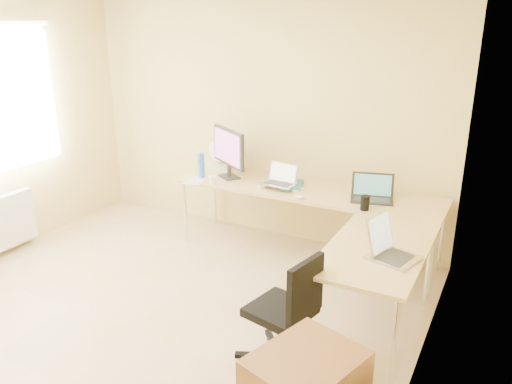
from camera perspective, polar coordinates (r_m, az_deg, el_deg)
The scene contains 20 objects.
floor at distance 4.31m, azimuth -13.86°, elevation -14.59°, with size 4.50×4.50×0.00m, color tan.
wall_back at distance 5.56m, azimuth 0.51°, elevation 8.23°, with size 4.50×4.50×0.00m, color #D6C269.
wall_right at distance 2.84m, azimuth 17.66°, elevation -3.60°, with size 4.50×4.50×0.00m, color #D6C269.
desk_main at distance 5.19m, azimuth 5.59°, elevation -3.47°, with size 2.65×0.70×0.73m, color tan.
desk_return at distance 4.06m, azimuth 13.04°, elevation -10.69°, with size 0.70×1.30×0.73m, color tan.
monitor at distance 5.33m, azimuth -3.05°, elevation 4.35°, with size 0.62×0.20×0.53m, color #282727.
book_stack at distance 5.10m, azimuth 4.03°, elevation 0.81°, with size 0.20×0.27×0.05m, color #237170.
laptop_center at distance 4.99m, azimuth 2.62°, elevation 1.95°, with size 0.32×0.24×0.21m, color silver.
laptop_black at distance 4.80m, azimuth 12.92°, elevation 0.42°, with size 0.38×0.28×0.24m, color black.
keyboard at distance 5.11m, azimuth 2.98°, elevation 0.71°, with size 0.44×0.12×0.02m, color white.
mouse at distance 4.78m, azimuth 4.89°, elevation -0.56°, with size 0.10×0.06×0.04m, color beige.
mug at distance 5.20m, azimuth -4.89°, elevation 1.36°, with size 0.09×0.09×0.08m, color white.
cd_stack at distance 5.11m, azimuth 0.81°, elevation 0.78°, with size 0.12×0.12×0.03m, color silver.
water_bottle at distance 5.37m, azimuth -6.18°, elevation 2.97°, with size 0.08×0.08×0.27m, color blue.
papers at distance 5.32m, azimuth -6.81°, elevation 1.28°, with size 0.18×0.26×0.01m, color silver.
white_box at distance 5.71m, azimuth -3.98°, elevation 3.02°, with size 0.23×0.17×0.09m, color beige.
desk_fan at distance 5.68m, azimuth -4.04°, elevation 4.03°, with size 0.23×0.23×0.29m, color white.
black_cup at distance 4.57m, azimuth 12.09°, elevation -1.19°, with size 0.08×0.08×0.13m, color black.
laptop_return at distance 3.70m, azimuth 15.28°, elevation -5.50°, with size 0.29×0.37×0.25m, color #B7B7B7.
office_chair at distance 3.59m, azimuth 2.77°, elevation -11.98°, with size 0.52×0.52×0.87m, color black.
Camera 1 is at (2.50, -2.60, 2.35)m, focal length 35.75 mm.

